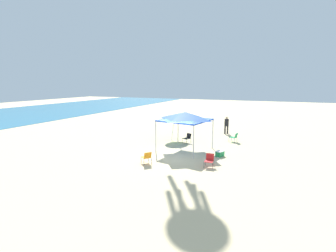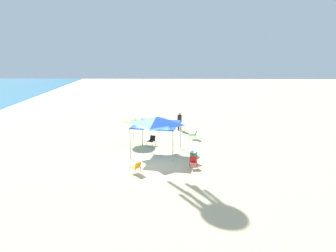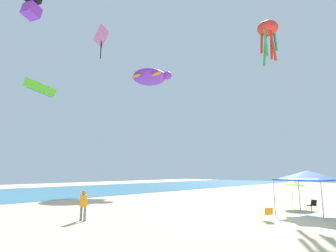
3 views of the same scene
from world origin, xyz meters
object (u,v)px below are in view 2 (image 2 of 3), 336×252
folding_chair_near_cooler (152,140)px  beach_umbrella (135,121)px  canopy_tent (156,121)px  folding_chair_right_of_tent (136,167)px  person_near_umbrella (180,120)px  cooler_box (194,154)px  folding_chair_facing_ocean (194,134)px  folding_chair_left_of_tent (193,162)px

folding_chair_near_cooler → beach_umbrella: bearing=-177.1°
canopy_tent → folding_chair_right_of_tent: canopy_tent is taller
person_near_umbrella → folding_chair_near_cooler: bearing=-162.7°
folding_chair_near_cooler → cooler_box: 4.50m
beach_umbrella → folding_chair_near_cooler: 2.21m
folding_chair_near_cooler → person_near_umbrella: person_near_umbrella is taller
cooler_box → person_near_umbrella: (8.12, 0.99, 0.87)m
cooler_box → folding_chair_right_of_tent: bearing=131.0°
cooler_box → folding_chair_facing_ocean: bearing=-3.5°
folding_chair_right_of_tent → person_near_umbrella: 12.04m
folding_chair_facing_ocean → folding_chair_near_cooler: (-1.94, 3.74, 0.00)m
canopy_tent → cooler_box: (-0.65, -2.91, -2.45)m
beach_umbrella → cooler_box: size_ratio=3.29×
cooler_box → beach_umbrella: bearing=54.5°
folding_chair_left_of_tent → folding_chair_near_cooler: same height
folding_chair_near_cooler → cooler_box: bearing=-14.2°
folding_chair_facing_ocean → folding_chair_near_cooler: 4.21m
canopy_tent → cooler_box: bearing=-102.7°
beach_umbrella → folding_chair_right_of_tent: size_ratio=2.92×
beach_umbrella → folding_chair_left_of_tent: beach_umbrella is taller
folding_chair_facing_ocean → folding_chair_left_of_tent: (-7.30, 0.46, 0.00)m
folding_chair_facing_ocean → folding_chair_left_of_tent: size_ratio=1.00×
canopy_tent → folding_chair_near_cooler: size_ratio=4.75×
canopy_tent → folding_chair_near_cooler: (2.23, 0.53, -2.18)m
person_near_umbrella → beach_umbrella: bearing=-178.0°
cooler_box → folding_chair_left_of_tent: bearing=176.3°
folding_chair_left_of_tent → person_near_umbrella: bearing=91.5°
person_near_umbrella → folding_chair_right_of_tent: bearing=-152.3°
beach_umbrella → folding_chair_near_cooler: (-0.62, -1.48, -1.52)m
folding_chair_near_cooler → folding_chair_left_of_tent: bearing=-32.7°
beach_umbrella → folding_chair_left_of_tent: 7.79m
canopy_tent → person_near_umbrella: bearing=-14.4°
folding_chair_facing_ocean → folding_chair_left_of_tent: 7.31m
folding_chair_facing_ocean → canopy_tent: bearing=-22.8°
canopy_tent → folding_chair_facing_ocean: (4.17, -3.21, -2.18)m
canopy_tent → cooler_box: 3.86m
folding_chair_right_of_tent → folding_chair_near_cooler: same height
cooler_box → person_near_umbrella: bearing=7.0°
beach_umbrella → folding_chair_right_of_tent: (-7.02, -0.88, -1.52)m
folding_chair_facing_ocean → folding_chair_near_cooler: same height
folding_chair_left_of_tent → person_near_umbrella: 10.64m
canopy_tent → cooler_box: canopy_tent is taller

